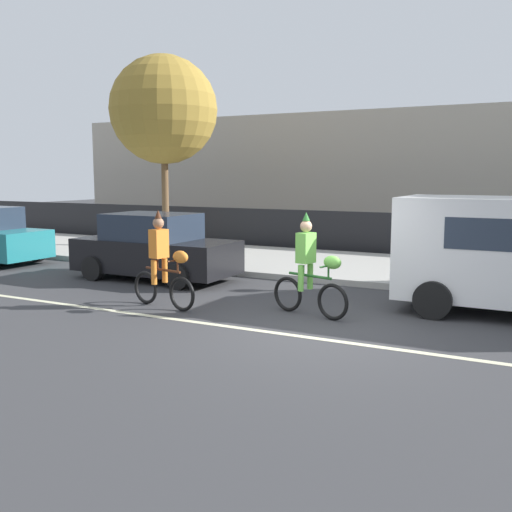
{
  "coord_description": "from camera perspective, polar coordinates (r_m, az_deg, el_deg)",
  "views": [
    {
      "loc": [
        3.5,
        -9.17,
        2.61
      ],
      "look_at": [
        -1.93,
        1.2,
        1.0
      ],
      "focal_mm": 42.0,
      "sensor_mm": 36.0,
      "label": 1
    }
  ],
  "objects": [
    {
      "name": "ground_plane",
      "position": [
        10.16,
        6.57,
        -7.12
      ],
      "size": [
        80.0,
        80.0,
        0.0
      ],
      "primitive_type": "plane",
      "color": "#38383A"
    },
    {
      "name": "road_centre_line",
      "position": [
        9.71,
        5.5,
        -7.78
      ],
      "size": [
        36.0,
        0.14,
        0.01
      ],
      "primitive_type": "cube",
      "color": "beige",
      "rests_on": "ground"
    },
    {
      "name": "sidewalk_curb",
      "position": [
        16.26,
        14.87,
        -1.4
      ],
      "size": [
        60.0,
        5.0,
        0.15
      ],
      "primitive_type": "cube",
      "color": "#ADAAA3",
      "rests_on": "ground"
    },
    {
      "name": "fence_line",
      "position": [
        18.99,
        16.9,
        1.73
      ],
      "size": [
        40.0,
        0.08,
        1.4
      ],
      "primitive_type": "cube",
      "color": "black",
      "rests_on": "ground"
    },
    {
      "name": "building_backdrop",
      "position": [
        28.16,
        12.53,
        7.55
      ],
      "size": [
        28.0,
        8.0,
        5.12
      ],
      "primitive_type": "cube",
      "color": "#B2A899",
      "rests_on": "ground"
    },
    {
      "name": "parade_cyclist_orange",
      "position": [
        11.8,
        -8.83,
        -0.89
      ],
      "size": [
        1.7,
        0.55,
        1.92
      ],
      "color": "black",
      "rests_on": "ground"
    },
    {
      "name": "parade_cyclist_lime",
      "position": [
        11.04,
        5.21,
        -1.43
      ],
      "size": [
        1.68,
        0.62,
        1.92
      ],
      "color": "black",
      "rests_on": "ground"
    },
    {
      "name": "parked_car_black",
      "position": [
        15.05,
        -9.64,
        0.74
      ],
      "size": [
        4.1,
        1.92,
        1.64
      ],
      "color": "black",
      "rests_on": "ground"
    },
    {
      "name": "street_tree_near_lamp",
      "position": [
        21.2,
        -8.8,
        13.57
      ],
      "size": [
        3.67,
        3.67,
        6.46
      ],
      "color": "brown",
      "rests_on": "sidewalk_curb"
    }
  ]
}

